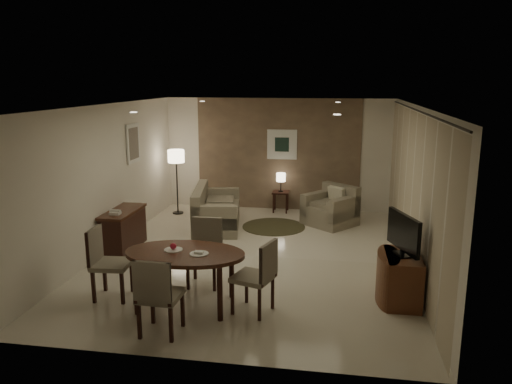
% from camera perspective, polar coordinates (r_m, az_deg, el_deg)
% --- Properties ---
extents(room_shell, '(5.50, 7.00, 2.70)m').
position_cam_1_polar(room_shell, '(9.13, 0.20, 1.50)').
color(room_shell, beige).
rests_on(room_shell, ground).
extents(taupe_accent, '(3.96, 0.03, 2.70)m').
position_cam_1_polar(taupe_accent, '(12.14, 2.52, 4.31)').
color(taupe_accent, '#80674F').
rests_on(taupe_accent, wall_back).
extents(curtain_wall, '(0.08, 6.70, 2.58)m').
position_cam_1_polar(curtain_wall, '(8.73, 17.42, 0.17)').
color(curtain_wall, beige).
rests_on(curtain_wall, wall_right).
extents(curtain_rod, '(0.03, 6.80, 0.03)m').
position_cam_1_polar(curtain_rod, '(8.55, 18.01, 8.84)').
color(curtain_rod, black).
rests_on(curtain_rod, wall_right).
extents(art_back_frame, '(0.72, 0.03, 0.72)m').
position_cam_1_polar(art_back_frame, '(12.07, 2.99, 5.45)').
color(art_back_frame, silver).
rests_on(art_back_frame, wall_back).
extents(art_back_canvas, '(0.34, 0.01, 0.34)m').
position_cam_1_polar(art_back_canvas, '(12.06, 2.98, 5.44)').
color(art_back_canvas, black).
rests_on(art_back_canvas, wall_back).
extents(art_left_frame, '(0.03, 0.60, 0.80)m').
position_cam_1_polar(art_left_frame, '(10.57, -13.86, 5.42)').
color(art_left_frame, silver).
rests_on(art_left_frame, wall_left).
extents(art_left_canvas, '(0.01, 0.46, 0.64)m').
position_cam_1_polar(art_left_canvas, '(10.57, -13.79, 5.42)').
color(art_left_canvas, gray).
rests_on(art_left_canvas, wall_left).
extents(downlight_nl, '(0.10, 0.10, 0.01)m').
position_cam_1_polar(downlight_nl, '(7.23, -13.81, 8.84)').
color(downlight_nl, white).
rests_on(downlight_nl, ceiling).
extents(downlight_nr, '(0.10, 0.10, 0.01)m').
position_cam_1_polar(downlight_nr, '(6.66, 9.25, 8.73)').
color(downlight_nr, white).
rests_on(downlight_nr, ceiling).
extents(downlight_fl, '(0.10, 0.10, 0.01)m').
position_cam_1_polar(downlight_fl, '(10.63, -6.16, 10.27)').
color(downlight_fl, white).
rests_on(downlight_fl, ceiling).
extents(downlight_fr, '(0.10, 0.10, 0.01)m').
position_cam_1_polar(downlight_fr, '(10.25, 9.35, 10.09)').
color(downlight_fr, white).
rests_on(downlight_fr, ceiling).
extents(console_desk, '(0.48, 1.20, 0.75)m').
position_cam_1_polar(console_desk, '(9.70, -14.90, -4.20)').
color(console_desk, '#472217').
rests_on(console_desk, floor).
extents(telephone, '(0.20, 0.14, 0.09)m').
position_cam_1_polar(telephone, '(9.33, -15.80, -2.22)').
color(telephone, white).
rests_on(telephone, console_desk).
extents(tv_cabinet, '(0.48, 0.90, 0.70)m').
position_cam_1_polar(tv_cabinet, '(7.54, 16.33, -9.44)').
color(tv_cabinet, brown).
rests_on(tv_cabinet, floor).
extents(flat_tv, '(0.36, 0.85, 0.60)m').
position_cam_1_polar(flat_tv, '(7.32, 16.50, -4.57)').
color(flat_tv, black).
rests_on(flat_tv, tv_cabinet).
extents(dining_table, '(1.69, 1.06, 0.79)m').
position_cam_1_polar(dining_table, '(7.17, -8.05, -9.81)').
color(dining_table, '#472217').
rests_on(dining_table, floor).
extents(chair_near, '(0.52, 0.52, 1.03)m').
position_cam_1_polar(chair_near, '(6.45, -10.85, -11.42)').
color(chair_near, gray).
rests_on(chair_near, floor).
extents(chair_far, '(0.51, 0.51, 1.03)m').
position_cam_1_polar(chair_far, '(7.78, -5.96, -7.01)').
color(chair_far, gray).
rests_on(chair_far, floor).
extents(chair_left, '(0.55, 0.55, 1.05)m').
position_cam_1_polar(chair_left, '(7.60, -16.13, -7.84)').
color(chair_left, gray).
rests_on(chair_left, floor).
extents(chair_right, '(0.62, 0.62, 1.03)m').
position_cam_1_polar(chair_right, '(6.88, -0.37, -9.62)').
color(chair_right, gray).
rests_on(chair_right, floor).
extents(plate_a, '(0.26, 0.26, 0.02)m').
position_cam_1_polar(plate_a, '(7.13, -9.42, -6.53)').
color(plate_a, white).
rests_on(plate_a, dining_table).
extents(plate_b, '(0.26, 0.26, 0.02)m').
position_cam_1_polar(plate_b, '(6.92, -6.53, -7.03)').
color(plate_b, white).
rests_on(plate_b, dining_table).
extents(fruit_apple, '(0.09, 0.09, 0.09)m').
position_cam_1_polar(fruit_apple, '(7.11, -9.44, -6.13)').
color(fruit_apple, '#B5142C').
rests_on(fruit_apple, plate_a).
extents(napkin, '(0.12, 0.08, 0.03)m').
position_cam_1_polar(napkin, '(6.91, -6.53, -6.85)').
color(napkin, white).
rests_on(napkin, plate_b).
extents(round_rug, '(1.36, 1.36, 0.01)m').
position_cam_1_polar(round_rug, '(10.87, 2.04, -3.96)').
color(round_rug, '#443F26').
rests_on(round_rug, floor).
extents(sofa, '(1.98, 1.22, 0.87)m').
position_cam_1_polar(sofa, '(10.81, -4.49, -1.74)').
color(sofa, gray).
rests_on(sofa, floor).
extents(armchair, '(1.32, 1.31, 0.86)m').
position_cam_1_polar(armchair, '(11.04, 8.46, -1.57)').
color(armchair, gray).
rests_on(armchair, floor).
extents(side_table, '(0.39, 0.39, 0.50)m').
position_cam_1_polar(side_table, '(12.05, 2.84, -1.10)').
color(side_table, black).
rests_on(side_table, floor).
extents(table_lamp, '(0.22, 0.22, 0.50)m').
position_cam_1_polar(table_lamp, '(11.94, 2.86, 1.23)').
color(table_lamp, '#FFEAC1').
rests_on(table_lamp, side_table).
extents(floor_lamp, '(0.39, 0.39, 1.53)m').
position_cam_1_polar(floor_lamp, '(11.92, -9.02, 1.14)').
color(floor_lamp, '#FFE5B7').
rests_on(floor_lamp, floor).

